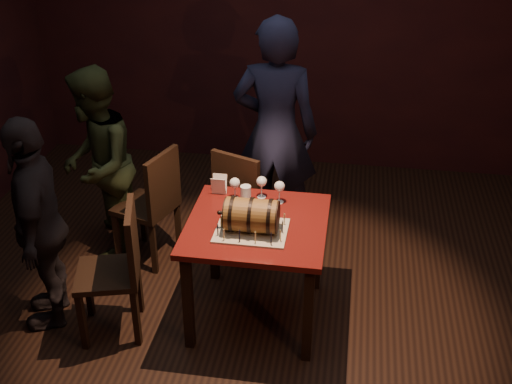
% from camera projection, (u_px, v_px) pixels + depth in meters
% --- Properties ---
extents(room_shell, '(5.04, 5.04, 2.80)m').
position_uv_depth(room_shell, '(240.00, 129.00, 3.83)').
color(room_shell, black).
rests_on(room_shell, ground).
extents(pub_table, '(0.90, 0.90, 0.75)m').
position_uv_depth(pub_table, '(257.00, 237.00, 4.18)').
color(pub_table, '#450C0B').
rests_on(pub_table, ground).
extents(cake_board, '(0.45, 0.35, 0.01)m').
position_uv_depth(cake_board, '(251.00, 231.00, 4.03)').
color(cake_board, '#AFA68D').
rests_on(cake_board, pub_table).
extents(barrel_cake, '(0.39, 0.23, 0.23)m').
position_uv_depth(barrel_cake, '(251.00, 215.00, 3.98)').
color(barrel_cake, brown).
rests_on(barrel_cake, cake_board).
extents(birthday_candles, '(0.40, 0.30, 0.09)m').
position_uv_depth(birthday_candles, '(251.00, 224.00, 4.01)').
color(birthday_candles, '#E1D886').
rests_on(birthday_candles, cake_board).
extents(wine_glass_left, '(0.07, 0.07, 0.16)m').
position_uv_depth(wine_glass_left, '(235.00, 184.00, 4.35)').
color(wine_glass_left, silver).
rests_on(wine_glass_left, pub_table).
extents(wine_glass_mid, '(0.07, 0.07, 0.16)m').
position_uv_depth(wine_glass_mid, '(262.00, 182.00, 4.36)').
color(wine_glass_mid, silver).
rests_on(wine_glass_mid, pub_table).
extents(wine_glass_right, '(0.07, 0.07, 0.16)m').
position_uv_depth(wine_glass_right, '(280.00, 187.00, 4.30)').
color(wine_glass_right, silver).
rests_on(wine_glass_right, pub_table).
extents(pint_of_ale, '(0.07, 0.07, 0.15)m').
position_uv_depth(pint_of_ale, '(246.00, 196.00, 4.28)').
color(pint_of_ale, silver).
rests_on(pint_of_ale, pub_table).
extents(menu_card, '(0.10, 0.05, 0.13)m').
position_uv_depth(menu_card, '(219.00, 185.00, 4.44)').
color(menu_card, white).
rests_on(menu_card, pub_table).
extents(chair_back, '(0.52, 0.52, 0.93)m').
position_uv_depth(chair_back, '(243.00, 199.00, 4.86)').
color(chair_back, black).
rests_on(chair_back, ground).
extents(chair_left_rear, '(0.50, 0.50, 0.93)m').
position_uv_depth(chair_left_rear, '(154.00, 201.00, 4.84)').
color(chair_left_rear, black).
rests_on(chair_left_rear, ground).
extents(chair_left_front, '(0.49, 0.49, 0.93)m').
position_uv_depth(chair_left_front, '(119.00, 264.00, 4.11)').
color(chair_left_front, black).
rests_on(chair_left_front, ground).
extents(person_back, '(0.68, 0.45, 1.83)m').
position_uv_depth(person_back, '(275.00, 133.00, 4.99)').
color(person_back, black).
rests_on(person_back, ground).
extents(person_left_rear, '(0.71, 0.84, 1.51)m').
position_uv_depth(person_left_rear, '(97.00, 165.00, 4.85)').
color(person_left_rear, '#2F371B').
rests_on(person_left_rear, ground).
extents(person_left_front, '(0.62, 0.94, 1.48)m').
position_uv_depth(person_left_front, '(39.00, 224.00, 4.13)').
color(person_left_front, black).
rests_on(person_left_front, ground).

